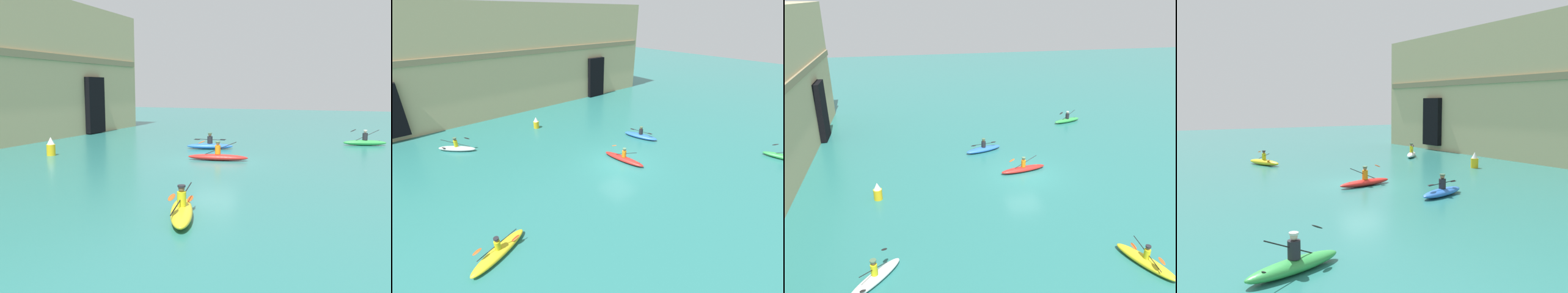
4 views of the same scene
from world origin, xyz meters
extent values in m
plane|color=#28706B|center=(0.00, 0.00, 0.00)|extent=(120.00, 120.00, 0.00)
cube|color=black|center=(10.60, 15.21, 2.59)|extent=(2.41, 0.70, 5.04)
ellipsoid|color=red|center=(0.47, -0.03, 0.18)|extent=(1.29, 3.54, 0.37)
cylinder|color=orange|center=(0.47, -0.03, 0.62)|extent=(0.32, 0.32, 0.52)
sphere|color=#9E704C|center=(0.47, -0.03, 0.99)|extent=(0.22, 0.22, 0.22)
cylinder|color=#4C6B4C|center=(0.47, -0.03, 1.08)|extent=(0.27, 0.27, 0.06)
cylinder|color=black|center=(0.47, -0.03, 0.65)|extent=(0.47, 2.10, 0.91)
ellipsoid|color=#D84C19|center=(0.66, -0.96, 0.26)|extent=(0.26, 0.45, 0.21)
ellipsoid|color=#D84C19|center=(0.28, 0.90, 1.04)|extent=(0.26, 0.45, 0.21)
ellipsoid|color=yellow|center=(-10.64, -2.51, 0.21)|extent=(3.28, 1.85, 0.43)
cylinder|color=gold|center=(-10.64, -2.51, 0.66)|extent=(0.29, 0.29, 0.46)
sphere|color=brown|center=(-10.64, -2.51, 0.99)|extent=(0.21, 0.21, 0.21)
cylinder|color=#232328|center=(-10.64, -2.51, 1.07)|extent=(0.26, 0.26, 0.06)
cylinder|color=black|center=(-10.64, -2.51, 0.68)|extent=(2.08, 0.20, 0.60)
ellipsoid|color=#D84C19|center=(-9.72, -2.44, 0.43)|extent=(0.45, 0.21, 0.16)
ellipsoid|color=#D84C19|center=(-11.55, -2.58, 0.93)|extent=(0.45, 0.21, 0.16)
ellipsoid|color=blue|center=(4.78, 1.98, 0.19)|extent=(1.72, 3.22, 0.38)
cylinder|color=#232328|center=(4.78, 1.98, 0.63)|extent=(0.35, 0.35, 0.49)
sphere|color=#9E704C|center=(4.78, 1.98, 0.98)|extent=(0.23, 0.23, 0.23)
cylinder|color=#4C6B4C|center=(4.78, 1.98, 1.08)|extent=(0.28, 0.28, 0.06)
cylinder|color=black|center=(4.78, 1.98, 0.65)|extent=(0.49, 2.01, 0.08)
ellipsoid|color=black|center=(4.58, 2.86, 0.63)|extent=(0.27, 0.47, 0.06)
ellipsoid|color=black|center=(4.99, 1.09, 0.67)|extent=(0.27, 0.47, 0.06)
ellipsoid|color=green|center=(10.54, -7.90, 0.20)|extent=(1.54, 3.12, 0.40)
cylinder|color=#232328|center=(10.54, -7.90, 0.65)|extent=(0.36, 0.36, 0.51)
sphere|color=beige|center=(10.54, -7.90, 1.01)|extent=(0.21, 0.21, 0.21)
cylinder|color=silver|center=(10.54, -7.90, 1.10)|extent=(0.26, 0.26, 0.06)
cylinder|color=black|center=(10.54, -7.90, 0.68)|extent=(0.75, 1.87, 0.95)
ellipsoid|color=black|center=(10.22, -7.08, 1.09)|extent=(0.32, 0.46, 0.23)
ellipsoid|color=black|center=(10.85, -8.72, 0.27)|extent=(0.32, 0.46, 0.23)
ellipsoid|color=white|center=(-9.16, 10.01, 0.20)|extent=(2.77, 2.58, 0.41)
cylinder|color=gold|center=(-9.16, 10.01, 0.68)|extent=(0.31, 0.31, 0.54)
sphere|color=brown|center=(-9.16, 10.01, 1.07)|extent=(0.24, 0.24, 0.24)
cylinder|color=#4C6B4C|center=(-9.16, 10.01, 1.16)|extent=(0.29, 0.29, 0.06)
cylinder|color=black|center=(-9.16, 10.01, 0.70)|extent=(1.89, 1.06, 0.87)
ellipsoid|color=black|center=(-8.33, 9.55, 1.08)|extent=(0.46, 0.36, 0.21)
ellipsoid|color=black|center=(-9.99, 10.47, 0.33)|extent=(0.46, 0.36, 0.21)
cylinder|color=yellow|center=(-1.55, 10.15, 0.35)|extent=(0.53, 0.53, 0.69)
cone|color=white|center=(-1.55, 10.15, 0.92)|extent=(0.45, 0.45, 0.45)
camera|label=1|loc=(-23.06, -7.84, 4.18)|focal=40.00mm
camera|label=2|loc=(-12.89, -11.99, 10.34)|focal=24.00mm
camera|label=3|loc=(-23.44, 8.23, 12.01)|focal=35.00mm
camera|label=4|loc=(21.52, -11.86, 4.59)|focal=40.00mm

